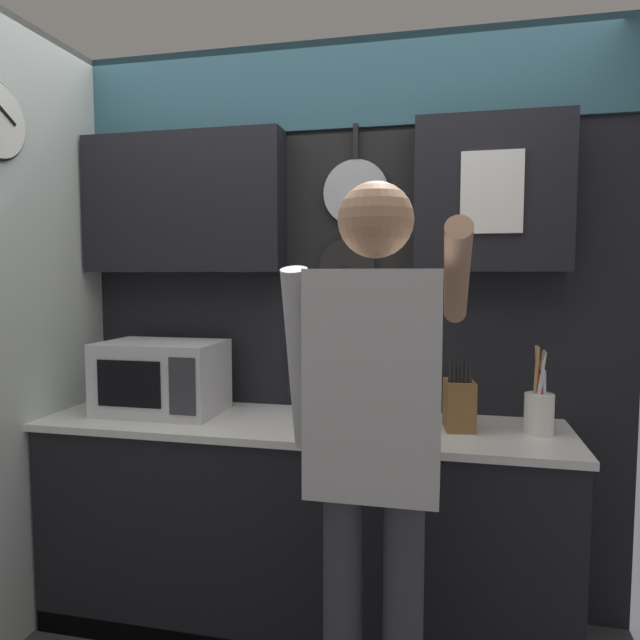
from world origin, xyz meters
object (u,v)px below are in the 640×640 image
Objects in this scene: utensil_crock at (539,409)px; person at (375,426)px; knife_block at (459,404)px; microwave at (162,377)px.

person is (-0.55, -0.64, 0.07)m from utensil_crock.
knife_block is 0.30m from utensil_crock.
knife_block is (1.28, 0.00, -0.06)m from microwave.
utensil_crock is (0.30, 0.00, -0.01)m from knife_block.
microwave reaches higher than knife_block.
person is at bearing -130.71° from utensil_crock.
utensil_crock is at bearing 49.29° from person.
knife_block is 0.69m from person.
microwave is 1.28m from knife_block.
microwave is at bearing 148.01° from person.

